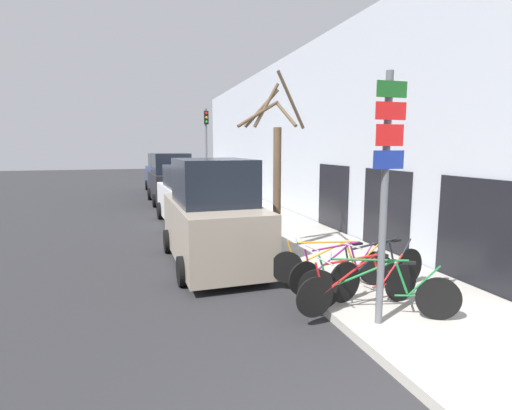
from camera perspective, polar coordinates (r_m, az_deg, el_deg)
name	(u,v)px	position (r m, az deg, el deg)	size (l,w,h in m)	color
ground_plane	(196,230)	(13.72, -8.54, -3.55)	(80.00, 80.00, 0.00)	#28282B
sidewalk_curb	(247,212)	(16.94, -1.24, -0.94)	(3.20, 32.00, 0.15)	#ADA89E
building_facade	(287,136)	(17.22, 4.48, 9.73)	(0.23, 32.00, 6.50)	#B2B7C1
signpost	(385,188)	(6.06, 17.96, 2.30)	(0.49, 0.13, 3.70)	#595B60
bicycle_0	(377,290)	(6.73, 16.85, -11.59)	(2.19, 1.27, 0.93)	black
bicycle_1	(360,286)	(6.88, 14.65, -11.15)	(2.36, 0.44, 0.90)	black
bicycle_2	(379,271)	(7.67, 17.13, -9.00)	(2.34, 0.69, 0.99)	black
bicycle_3	(340,270)	(7.71, 11.90, -9.02)	(2.18, 0.50, 0.87)	black
bicycle_4	(332,265)	(7.94, 10.78, -8.46)	(2.22, 0.90, 0.88)	black
parked_car_0	(212,218)	(9.53, -6.26, -1.84)	(2.10, 4.43, 2.52)	gray
parked_car_1	(189,197)	(14.71, -9.61, 1.10)	(2.14, 4.39, 2.14)	silver
parked_car_2	(171,181)	(20.52, -12.07, 3.42)	(2.23, 4.54, 2.48)	black
parked_car_3	(162,174)	(25.68, -13.22, 4.28)	(2.07, 4.40, 2.39)	navy
pedestrian_near	(249,191)	(15.05, -0.99, 2.06)	(0.46, 0.39, 1.75)	#4C3D2D
pedestrian_far	(234,187)	(17.12, -3.16, 2.63)	(0.43, 0.37, 1.65)	#4C3D2D
street_tree	(276,171)	(10.09, 2.90, 4.94)	(1.92, 1.09, 4.51)	brown
traffic_light	(206,142)	(19.93, -7.09, 8.93)	(0.20, 0.30, 4.50)	#595B60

